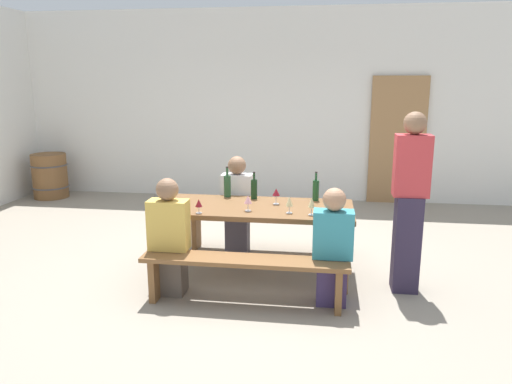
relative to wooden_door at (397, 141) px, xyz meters
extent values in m
plane|color=gray|center=(-1.87, -3.44, -1.05)|extent=(24.00, 24.00, 0.00)
cube|color=silver|center=(-1.87, 0.14, 0.55)|extent=(14.00, 0.20, 3.20)
cube|color=#9E7247|center=(0.00, 0.00, 0.00)|extent=(0.90, 0.06, 2.10)
cube|color=brown|center=(-1.87, -3.44, -0.33)|extent=(2.00, 0.88, 0.05)
cylinder|color=brown|center=(-2.79, -3.82, -0.70)|extent=(0.07, 0.07, 0.70)
cylinder|color=brown|center=(-0.95, -3.82, -0.70)|extent=(0.07, 0.07, 0.70)
cylinder|color=brown|center=(-2.79, -3.06, -0.70)|extent=(0.07, 0.07, 0.70)
cylinder|color=brown|center=(-0.95, -3.06, -0.70)|extent=(0.07, 0.07, 0.70)
cube|color=brown|center=(-1.87, -4.18, -0.62)|extent=(1.90, 0.30, 0.04)
cube|color=brown|center=(-2.72, -4.18, -0.84)|extent=(0.06, 0.24, 0.41)
cube|color=brown|center=(-1.02, -4.18, -0.84)|extent=(0.06, 0.24, 0.41)
cube|color=brown|center=(-1.87, -2.70, -0.62)|extent=(1.90, 0.30, 0.04)
cube|color=brown|center=(-2.72, -2.70, -0.84)|extent=(0.06, 0.24, 0.41)
cube|color=brown|center=(-1.02, -2.70, -0.84)|extent=(0.06, 0.24, 0.41)
cylinder|color=#194723|center=(-1.26, -3.11, -0.19)|extent=(0.07, 0.07, 0.22)
cylinder|color=#194723|center=(-1.26, -3.11, -0.04)|extent=(0.02, 0.02, 0.08)
cylinder|color=black|center=(-1.26, -3.11, 0.01)|extent=(0.03, 0.03, 0.01)
cylinder|color=#143319|center=(-1.94, -3.12, -0.19)|extent=(0.07, 0.07, 0.21)
cylinder|color=#143319|center=(-1.94, -3.12, -0.05)|extent=(0.02, 0.02, 0.07)
cylinder|color=black|center=(-1.94, -3.12, -0.01)|extent=(0.03, 0.03, 0.01)
cylinder|color=#234C2D|center=(-2.24, -3.07, -0.18)|extent=(0.08, 0.08, 0.24)
cylinder|color=#234C2D|center=(-2.24, -3.07, -0.02)|extent=(0.03, 0.03, 0.09)
cylinder|color=black|center=(-2.24, -3.07, 0.04)|extent=(0.03, 0.03, 0.01)
cylinder|color=silver|center=(-1.50, -3.67, -0.30)|extent=(0.06, 0.06, 0.01)
cylinder|color=silver|center=(-1.50, -3.67, -0.26)|extent=(0.01, 0.01, 0.07)
cone|color=beige|center=(-1.50, -3.67, -0.18)|extent=(0.07, 0.07, 0.10)
cylinder|color=silver|center=(-1.29, -3.71, -0.30)|extent=(0.06, 0.06, 0.01)
cylinder|color=silver|center=(-1.29, -3.71, -0.26)|extent=(0.01, 0.01, 0.07)
cone|color=beige|center=(-1.29, -3.71, -0.17)|extent=(0.07, 0.07, 0.10)
cylinder|color=silver|center=(-1.92, -3.64, -0.30)|extent=(0.06, 0.06, 0.01)
cylinder|color=silver|center=(-1.92, -3.64, -0.26)|extent=(0.01, 0.01, 0.07)
cone|color=#D18C93|center=(-1.92, -3.64, -0.18)|extent=(0.08, 0.08, 0.08)
cylinder|color=silver|center=(-2.38, -3.80, -0.30)|extent=(0.06, 0.06, 0.01)
cylinder|color=silver|center=(-2.38, -3.80, -0.26)|extent=(0.01, 0.01, 0.06)
cone|color=maroon|center=(-2.38, -3.80, -0.20)|extent=(0.07, 0.07, 0.08)
cylinder|color=silver|center=(-1.67, -3.33, -0.30)|extent=(0.06, 0.06, 0.01)
cylinder|color=silver|center=(-1.67, -3.33, -0.25)|extent=(0.01, 0.01, 0.09)
cone|color=maroon|center=(-1.67, -3.33, -0.17)|extent=(0.08, 0.08, 0.08)
cube|color=brown|center=(-2.62, -4.03, -0.83)|extent=(0.28, 0.24, 0.45)
cube|color=gold|center=(-2.62, -4.03, -0.36)|extent=(0.38, 0.20, 0.48)
sphere|color=#846047|center=(-2.62, -4.03, -0.02)|extent=(0.21, 0.21, 0.21)
cube|color=#423363|center=(-1.08, -4.03, -0.83)|extent=(0.27, 0.24, 0.45)
cube|color=teal|center=(-1.08, -4.03, -0.38)|extent=(0.36, 0.20, 0.44)
sphere|color=#A87A5B|center=(-1.08, -4.03, -0.06)|extent=(0.21, 0.21, 0.21)
cube|color=#4E4857|center=(-2.17, -2.85, -0.83)|extent=(0.26, 0.24, 0.45)
cube|color=silver|center=(-2.17, -2.85, -0.34)|extent=(0.35, 0.20, 0.52)
sphere|color=#846047|center=(-2.17, -2.85, 0.02)|extent=(0.21, 0.21, 0.21)
cube|color=#2F263E|center=(-0.36, -3.63, -0.57)|extent=(0.25, 0.24, 0.95)
cube|color=#C6383D|center=(-0.36, -3.63, 0.20)|extent=(0.33, 0.20, 0.58)
sphere|color=#846047|center=(-0.36, -3.63, 0.59)|extent=(0.21, 0.21, 0.21)
cylinder|color=brown|center=(-5.96, -0.48, -0.66)|extent=(0.59, 0.59, 0.77)
torus|color=#4C4C51|center=(-5.96, -0.48, -0.47)|extent=(0.62, 0.62, 0.02)
torus|color=#4C4C51|center=(-5.96, -0.48, -0.86)|extent=(0.62, 0.62, 0.02)
camera|label=1|loc=(-1.17, -8.29, 0.98)|focal=34.22mm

